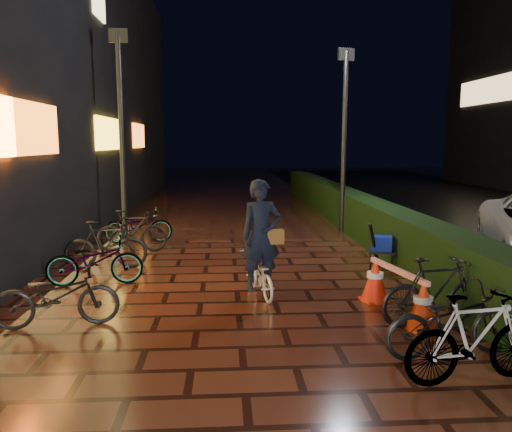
{
  "coord_description": "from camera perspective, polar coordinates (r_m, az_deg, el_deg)",
  "views": [
    {
      "loc": [
        -0.18,
        -5.53,
        2.38
      ],
      "look_at": [
        0.36,
        3.01,
        1.1
      ],
      "focal_mm": 35.0,
      "sensor_mm": 36.0,
      "label": 1
    }
  ],
  "objects": [
    {
      "name": "lamp_post_sf",
      "position": [
        13.29,
        -15.15,
        10.15
      ],
      "size": [
        0.49,
        0.14,
        5.15
      ],
      "color": "black",
      "rests_on": "ground"
    },
    {
      "name": "ground",
      "position": [
        6.02,
        -1.63,
        -14.78
      ],
      "size": [
        80.0,
        80.0,
        0.0
      ],
      "primitive_type": "plane",
      "color": "#381911",
      "rests_on": "ground"
    },
    {
      "name": "cart_assembly",
      "position": [
        9.55,
        14.1,
        -3.26
      ],
      "size": [
        0.63,
        0.53,
        0.93
      ],
      "color": "black",
      "rests_on": "ground"
    },
    {
      "name": "lamp_post_hedge",
      "position": [
        13.27,
        10.05,
        9.31
      ],
      "size": [
        0.45,
        0.2,
        4.72
      ],
      "color": "black",
      "rests_on": "ground"
    },
    {
      "name": "cyclist",
      "position": [
        7.68,
        0.51,
        -4.3
      ],
      "size": [
        0.73,
        1.34,
        1.82
      ],
      "color": "silver",
      "rests_on": "ground"
    },
    {
      "name": "traffic_barrier",
      "position": [
        7.26,
        15.81,
        -8.26
      ],
      "size": [
        0.68,
        1.61,
        0.66
      ],
      "color": "red",
      "rests_on": "ground"
    },
    {
      "name": "hedge",
      "position": [
        14.09,
        10.73,
        0.68
      ],
      "size": [
        0.7,
        20.0,
        1.0
      ],
      "primitive_type": "cube",
      "color": "black",
      "rests_on": "ground"
    },
    {
      "name": "parked_bikes_storefront",
      "position": [
        9.7,
        -16.27,
        -3.44
      ],
      "size": [
        1.78,
        6.22,
        0.92
      ],
      "color": "black",
      "rests_on": "ground"
    },
    {
      "name": "parked_bikes_hedge",
      "position": [
        6.14,
        21.55,
        -10.49
      ],
      "size": [
        1.83,
        2.19,
        0.92
      ],
      "color": "black",
      "rests_on": "ground"
    }
  ]
}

